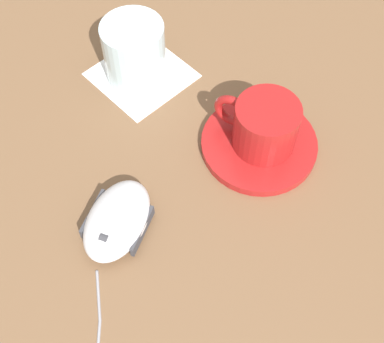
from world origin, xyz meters
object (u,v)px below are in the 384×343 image
saucer (259,144)px  drinking_glass (134,52)px  coffee_cup (264,125)px  computer_mouse (117,220)px

saucer → drinking_glass: drinking_glass is taller
saucer → coffee_cup: bearing=-90.7°
coffee_cup → drinking_glass: bearing=7.7°
saucer → drinking_glass: (0.19, 0.02, 0.04)m
computer_mouse → saucer: bearing=-102.2°
computer_mouse → drinking_glass: (0.15, -0.17, 0.03)m
coffee_cup → computer_mouse: size_ratio=0.86×
saucer → drinking_glass: bearing=6.9°
saucer → drinking_glass: size_ratio=1.71×
coffee_cup → drinking_glass: (0.19, 0.03, 0.00)m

